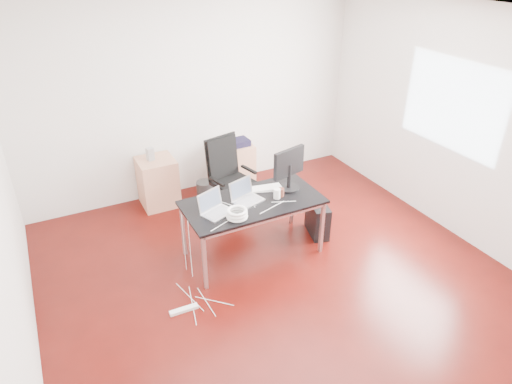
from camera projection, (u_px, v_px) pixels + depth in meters
name	position (u px, v px, depth m)	size (l,w,h in m)	color
room_shell	(284.00, 166.00, 4.50)	(5.00, 5.00, 5.00)	#390906
desk	(253.00, 205.00, 5.27)	(1.60, 0.80, 0.73)	black
office_chair	(229.00, 174.00, 6.11)	(0.58, 0.60, 1.08)	black
filing_cabinet_left	(158.00, 182.00, 6.45)	(0.50, 0.50, 0.70)	tan
filing_cabinet_right	(234.00, 166.00, 6.92)	(0.50, 0.50, 0.70)	tan
pc_tower	(318.00, 219.00, 5.86)	(0.20, 0.45, 0.44)	black
wastebasket	(205.00, 190.00, 6.67)	(0.24, 0.24, 0.28)	black
power_strip	(184.00, 310.00, 4.71)	(0.30, 0.06, 0.04)	white
laptop_left	(215.00, 208.00, 5.00)	(0.40, 0.36, 0.23)	silver
laptop_right	(246.00, 196.00, 5.23)	(0.39, 0.34, 0.23)	silver
monitor	(289.00, 167.00, 5.37)	(0.45, 0.26, 0.51)	black
keyboard	(263.00, 188.00, 5.48)	(0.44, 0.14, 0.02)	white
cup_white	(277.00, 194.00, 5.27)	(0.08, 0.08, 0.12)	white
cup_brown	(281.00, 192.00, 5.32)	(0.08, 0.08, 0.10)	#56271D
cable_coil	(237.00, 214.00, 4.90)	(0.24, 0.24, 0.11)	white
power_adapter	(243.00, 211.00, 5.02)	(0.07, 0.07, 0.03)	white
speaker	(150.00, 154.00, 6.23)	(0.09, 0.08, 0.18)	#9E9E9E
navy_garment	(238.00, 142.00, 6.70)	(0.30, 0.24, 0.09)	black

